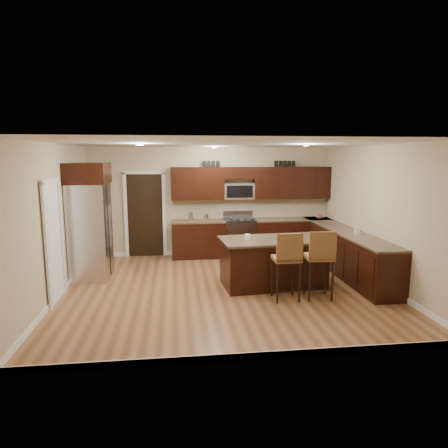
{
  "coord_description": "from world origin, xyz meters",
  "views": [
    {
      "loc": [
        -0.91,
        -7.23,
        2.47
      ],
      "look_at": [
        0.04,
        0.4,
        1.17
      ],
      "focal_mm": 32.0,
      "sensor_mm": 36.0,
      "label": 1
    }
  ],
  "objects": [
    {
      "name": "refrigerator",
      "position": [
        -2.62,
        1.0,
        1.2
      ],
      "size": [
        0.79,
        1.03,
        2.35
      ],
      "color": "silver",
      "rests_on": "floor"
    },
    {
      "name": "canister_tall",
      "position": [
        -0.54,
        2.45,
        1.02
      ],
      "size": [
        0.12,
        0.12,
        0.21
      ],
      "primitive_type": "cylinder",
      "color": "silver",
      "rests_on": "base_cabinets"
    },
    {
      "name": "range",
      "position": [
        0.68,
        2.45,
        0.47
      ],
      "size": [
        0.76,
        0.64,
        1.11
      ],
      "color": "silver",
      "rests_on": "floor"
    },
    {
      "name": "island",
      "position": [
        0.95,
        0.07,
        0.43
      ],
      "size": [
        2.08,
        1.21,
        0.92
      ],
      "rotation": [
        0.0,
        0.0,
        0.08
      ],
      "color": "black",
      "rests_on": "floor"
    },
    {
      "name": "pantry_door",
      "position": [
        -2.98,
        -0.3,
        1.02
      ],
      "size": [
        0.03,
        0.8,
        2.04
      ],
      "primitive_type": "cube",
      "color": "white",
      "rests_on": "floor"
    },
    {
      "name": "soap_bottle",
      "position": [
        2.7,
        0.23,
        1.03
      ],
      "size": [
        0.12,
        0.13,
        0.22
      ],
      "primitive_type": "imported",
      "rotation": [
        0.0,
        0.0,
        -0.33
      ],
      "color": "#B2B2B2",
      "rests_on": "base_cabinets"
    },
    {
      "name": "wall_back",
      "position": [
        0.0,
        2.75,
        1.35
      ],
      "size": [
        6.0,
        0.0,
        6.0
      ],
      "primitive_type": "plane",
      "rotation": [
        1.57,
        0.0,
        0.0
      ],
      "color": "tan",
      "rests_on": "floor"
    },
    {
      "name": "island_jar",
      "position": [
        0.45,
        0.07,
        0.97
      ],
      "size": [
        0.1,
        0.1,
        0.1
      ],
      "primitive_type": "cylinder",
      "color": "white",
      "rests_on": "island"
    },
    {
      "name": "wall_left",
      "position": [
        -3.0,
        0.0,
        1.35
      ],
      "size": [
        0.0,
        5.5,
        5.5
      ],
      "primitive_type": "plane",
      "rotation": [
        1.57,
        0.0,
        1.57
      ],
      "color": "tan",
      "rests_on": "floor"
    },
    {
      "name": "floor_mat",
      "position": [
        0.62,
        1.84,
        0.01
      ],
      "size": [
        0.91,
        0.71,
        0.01
      ],
      "primitive_type": "cube",
      "rotation": [
        0.0,
        0.0,
        -0.23
      ],
      "color": "brown",
      "rests_on": "floor"
    },
    {
      "name": "upper_cabinets",
      "position": [
        1.04,
        2.58,
        1.84
      ],
      "size": [
        4.0,
        0.33,
        0.8
      ],
      "color": "black",
      "rests_on": "wall_back"
    },
    {
      "name": "stool_right",
      "position": [
        1.57,
        -0.79,
        0.77
      ],
      "size": [
        0.5,
        0.5,
        1.23
      ],
      "rotation": [
        0.0,
        0.0,
        -0.1
      ],
      "color": "brown",
      "rests_on": "floor"
    },
    {
      "name": "fruit_bowl",
      "position": [
        2.75,
        2.45,
        0.95
      ],
      "size": [
        0.29,
        0.29,
        0.06
      ],
      "primitive_type": "imported",
      "rotation": [
        0.0,
        0.0,
        -0.12
      ],
      "color": "silver",
      "rests_on": "base_cabinets"
    },
    {
      "name": "floor",
      "position": [
        0.0,
        0.0,
        0.0
      ],
      "size": [
        6.0,
        6.0,
        0.0
      ],
      "primitive_type": "plane",
      "color": "brown",
      "rests_on": "ground"
    },
    {
      "name": "stool_mid",
      "position": [
        0.98,
        -0.79,
        0.75
      ],
      "size": [
        0.45,
        0.45,
        1.21
      ],
      "rotation": [
        0.0,
        0.0,
        0.0
      ],
      "color": "brown",
      "rests_on": "floor"
    },
    {
      "name": "wall_right",
      "position": [
        3.0,
        0.0,
        1.35
      ],
      "size": [
        0.0,
        5.5,
        5.5
      ],
      "primitive_type": "plane",
      "rotation": [
        1.57,
        0.0,
        -1.57
      ],
      "color": "tan",
      "rests_on": "floor"
    },
    {
      "name": "letter_decor",
      "position": [
        0.9,
        2.58,
        2.29
      ],
      "size": [
        2.2,
        0.03,
        0.15
      ],
      "primitive_type": null,
      "color": "black",
      "rests_on": "upper_cabinets"
    },
    {
      "name": "microwave",
      "position": [
        0.68,
        2.6,
        1.62
      ],
      "size": [
        0.76,
        0.31,
        0.4
      ],
      "primitive_type": "cube",
      "color": "silver",
      "rests_on": "upper_cabinets"
    },
    {
      "name": "doorway",
      "position": [
        -1.65,
        2.73,
        1.03
      ],
      "size": [
        0.85,
        0.03,
        2.06
      ],
      "primitive_type": "cube",
      "color": "black",
      "rests_on": "floor"
    },
    {
      "name": "base_cabinets",
      "position": [
        1.9,
        1.45,
        0.46
      ],
      "size": [
        4.02,
        3.96,
        0.92
      ],
      "color": "black",
      "rests_on": "floor"
    },
    {
      "name": "ceiling",
      "position": [
        0.0,
        0.0,
        2.7
      ],
      "size": [
        6.0,
        6.0,
        0.0
      ],
      "primitive_type": "plane",
      "rotation": [
        3.14,
        0.0,
        0.0
      ],
      "color": "silver",
      "rests_on": "wall_back"
    },
    {
      "name": "canister_short",
      "position": [
        -0.15,
        2.45,
        1.0
      ],
      "size": [
        0.11,
        0.11,
        0.16
      ],
      "primitive_type": "cylinder",
      "color": "silver",
      "rests_on": "base_cabinets"
    }
  ]
}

